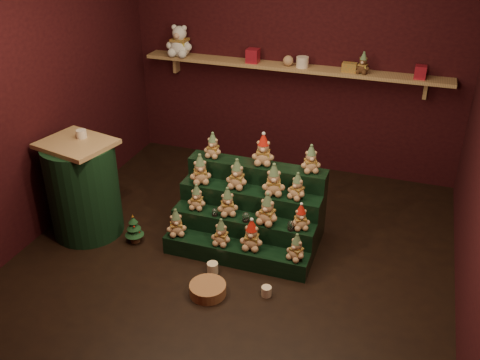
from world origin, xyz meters
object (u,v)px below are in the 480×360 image
at_px(mini_christmas_tree, 134,229).
at_px(wicker_basket, 208,289).
at_px(mug_right, 266,291).
at_px(riser_tier_front, 235,253).
at_px(brown_bear, 363,63).
at_px(mug_left, 213,268).
at_px(side_table, 83,188).
at_px(snow_globe_b, 246,217).
at_px(white_bear, 180,37).
at_px(snow_globe_a, 215,212).
at_px(snow_globe_c, 291,225).

bearing_deg(mini_christmas_tree, wicker_basket, -26.85).
distance_m(mini_christmas_tree, mug_right, 1.52).
xyz_separation_m(riser_tier_front, brown_bear, (0.78, 2.03, 1.34)).
bearing_deg(mini_christmas_tree, mug_left, -12.79).
distance_m(side_table, brown_bear, 3.26).
height_order(snow_globe_b, mug_left, snow_globe_b).
bearing_deg(mug_right, white_bear, 127.45).
relative_size(riser_tier_front, mini_christmas_tree, 4.39).
xyz_separation_m(mini_christmas_tree, mug_left, (0.91, -0.21, -0.10)).
height_order(snow_globe_b, mini_christmas_tree, snow_globe_b).
xyz_separation_m(snow_globe_a, wicker_basket, (0.19, -0.68, -0.35)).
relative_size(snow_globe_b, brown_bear, 0.41).
height_order(riser_tier_front, mug_right, riser_tier_front).
bearing_deg(snow_globe_b, riser_tier_front, -107.55).
distance_m(snow_globe_a, brown_bear, 2.37).
bearing_deg(side_table, mug_right, 2.13).
relative_size(riser_tier_front, mug_right, 15.69).
bearing_deg(riser_tier_front, snow_globe_a, 148.68).
distance_m(riser_tier_front, brown_bear, 2.55).
distance_m(riser_tier_front, mug_left, 0.27).
distance_m(snow_globe_b, snow_globe_c, 0.44).
relative_size(snow_globe_b, white_bear, 0.20).
xyz_separation_m(riser_tier_front, white_bear, (-1.42, 2.03, 1.46)).
bearing_deg(side_table, snow_globe_a, 19.36).
relative_size(snow_globe_a, mini_christmas_tree, 0.24).
height_order(snow_globe_a, white_bear, white_bear).
bearing_deg(riser_tier_front, mug_left, -121.42).
distance_m(snow_globe_b, mug_left, 0.56).
xyz_separation_m(snow_globe_b, side_table, (-1.65, -0.15, 0.09)).
bearing_deg(brown_bear, white_bear, -169.91).
bearing_deg(snow_globe_b, mini_christmas_tree, -170.68).
xyz_separation_m(snow_globe_a, snow_globe_c, (0.75, 0.00, 0.01)).
relative_size(snow_globe_b, wicker_basket, 0.29).
distance_m(snow_globe_b, brown_bear, 2.25).
bearing_deg(mug_left, snow_globe_b, 63.91).
bearing_deg(mini_christmas_tree, riser_tier_front, 1.17).
xyz_separation_m(snow_globe_a, mug_right, (0.68, -0.53, -0.35)).
bearing_deg(brown_bear, side_table, -129.54).
bearing_deg(white_bear, mug_left, -59.95).
height_order(side_table, mug_right, side_table).
bearing_deg(side_table, snow_globe_c, 17.00).
bearing_deg(side_table, mug_left, 3.61).
height_order(snow_globe_c, side_table, side_table).
relative_size(riser_tier_front, wicker_basket, 4.38).
bearing_deg(side_table, wicker_basket, -6.22).
relative_size(mug_left, mug_right, 1.15).
bearing_deg(brown_bear, riser_tier_front, -100.90).
bearing_deg(white_bear, side_table, -94.58).
distance_m(snow_globe_c, mug_right, 0.65).
bearing_deg(brown_bear, snow_globe_a, -109.05).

